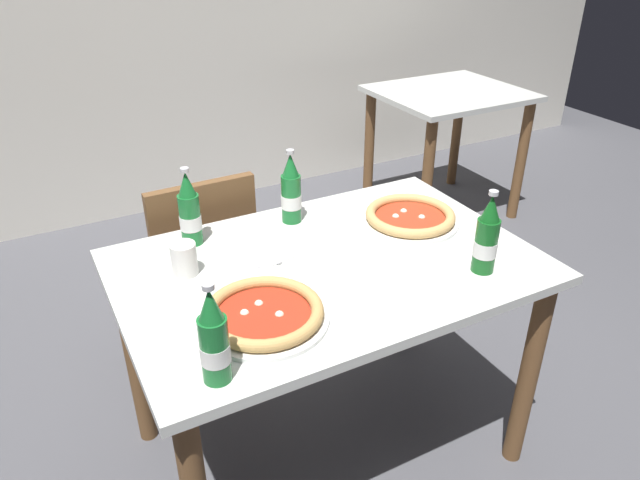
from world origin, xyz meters
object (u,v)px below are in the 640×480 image
Objects in this scene: beer_bottle_left at (190,212)px; napkin_with_cutlery at (252,255)px; beer_bottle_right at (214,341)px; pizza_margherita_near at (410,217)px; beer_bottle_extra at (487,238)px; dining_table_background at (447,118)px; beer_bottle_center at (291,192)px; pizza_marinara_far at (264,314)px; paper_cup at (184,259)px; dining_table_main at (328,295)px; chair_behind_table at (199,263)px.

beer_bottle_left is 0.23m from napkin_with_cutlery.
beer_bottle_right is 0.54m from napkin_with_cutlery.
napkin_with_cutlery is at bearing 174.94° from pizza_margherita_near.
beer_bottle_extra is at bearing -88.41° from pizza_margherita_near.
pizza_margherita_near is (-1.16, -1.23, 0.18)m from dining_table_background.
beer_bottle_center is at bearing 149.81° from pizza_margherita_near.
pizza_margherita_near is at bearing -133.34° from dining_table_background.
beer_bottle_right reaches higher than napkin_with_cutlery.
paper_cup is at bearing 109.22° from pizza_marinara_far.
pizza_marinara_far is at bearing -122.98° from beer_bottle_center.
beer_bottle_left and beer_bottle_center have the same top height.
dining_table_main is 0.44m from paper_cup.
pizza_marinara_far reaches higher than dining_table_background.
beer_bottle_center is at bearing 122.89° from beer_bottle_extra.
dining_table_background is 1.96m from beer_bottle_extra.
beer_bottle_extra is 0.68m from napkin_with_cutlery.
beer_bottle_right is (-0.47, -0.60, 0.00)m from beer_bottle_center.
beer_bottle_left is at bearing 94.16° from pizza_marinara_far.
dining_table_main is 2.01m from dining_table_background.
chair_behind_table is 0.83m from pizza_marinara_far.
beer_bottle_extra reaches higher than pizza_marinara_far.
dining_table_background is at bearing 34.84° from napkin_with_cutlery.
dining_table_background is at bearing 46.66° from pizza_margherita_near.
paper_cup reaches higher than dining_table_main.
pizza_marinara_far is 0.65m from beer_bottle_extra.
beer_bottle_left is (-0.31, 0.30, 0.22)m from dining_table_main.
dining_table_background is 3.24× the size of beer_bottle_left.
beer_bottle_left is at bearing 77.35° from beer_bottle_right.
chair_behind_table reaches higher than dining_table_background.
beer_bottle_left is 0.19m from paper_cup.
beer_bottle_extra reaches higher than paper_cup.
dining_table_background is 3.81× the size of napkin_with_cutlery.
beer_bottle_left is 0.87m from beer_bottle_extra.
pizza_margherita_near is (0.36, 0.09, 0.13)m from dining_table_main.
dining_table_main is 1.50× the size of dining_table_background.
beer_bottle_left is (-0.09, -0.31, 0.37)m from chair_behind_table.
paper_cup is at bearing 69.38° from chair_behind_table.
beer_bottle_right is 0.82m from beer_bottle_extra.
pizza_margherita_near reaches higher than napkin_with_cutlery.
napkin_with_cutlery is at bearing 59.54° from beer_bottle_right.
dining_table_background is 2.11m from beer_bottle_left.
dining_table_main is 12.63× the size of paper_cup.
dining_table_main is 5.72× the size of napkin_with_cutlery.
beer_bottle_left is (-0.67, 0.21, 0.08)m from pizza_margherita_near.
napkin_with_cutlery is (0.13, -0.16, -0.10)m from beer_bottle_left.
dining_table_main is 4.86× the size of beer_bottle_extra.
pizza_marinara_far is 1.33× the size of beer_bottle_extra.
dining_table_background is 2.07m from napkin_with_cutlery.
beer_bottle_center is at bearing 20.73° from paper_cup.
beer_bottle_extra is at bearing -38.71° from beer_bottle_left.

